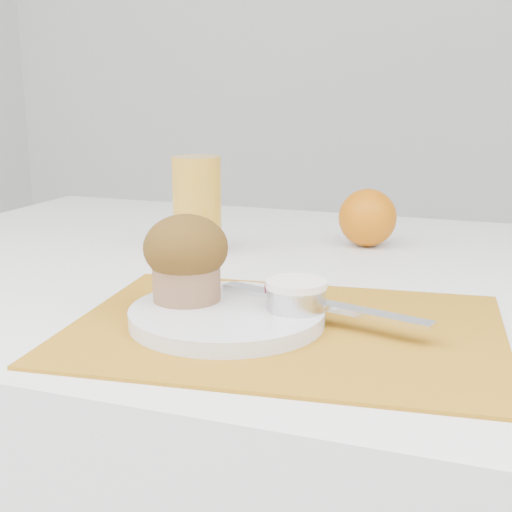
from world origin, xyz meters
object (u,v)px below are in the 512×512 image
(plate, at_px, (227,315))
(orange, at_px, (367,218))
(juice_glass, at_px, (197,205))
(muffin, at_px, (186,257))

(plate, xyz_separation_m, orange, (0.06, 0.38, 0.03))
(orange, bearing_deg, plate, -98.38)
(juice_glass, height_order, muffin, juice_glass)
(plate, distance_m, juice_glass, 0.30)
(juice_glass, bearing_deg, muffin, -67.68)
(juice_glass, xyz_separation_m, muffin, (0.10, -0.25, -0.00))
(juice_glass, bearing_deg, plate, -60.23)
(muffin, bearing_deg, juice_glass, 112.32)
(orange, relative_size, juice_glass, 0.62)
(plate, relative_size, muffin, 2.19)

